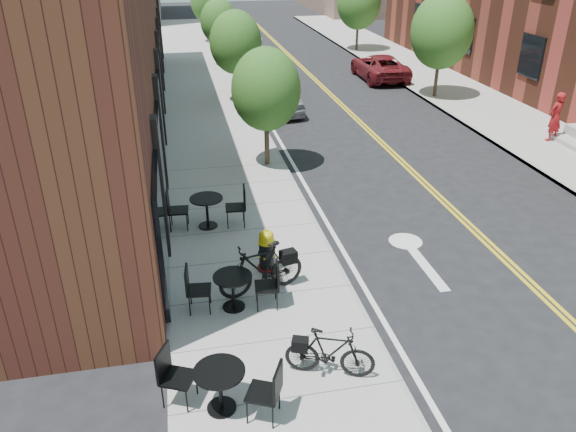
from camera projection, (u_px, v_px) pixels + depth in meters
ground at (374, 332)px, 11.03m from camera, size 120.00×120.00×0.00m
sidewalk_near at (223, 158)px, 19.39m from camera, size 4.00×70.00×0.12m
sidewalk_far at (535, 135)px, 21.53m from camera, size 4.00×70.00×0.12m
building_near at (84, 40)px, 20.53m from camera, size 5.00×28.00×7.00m
tree_near_a at (266, 90)px, 17.62m from camera, size 2.20×2.20×3.81m
tree_near_b at (236, 42)px, 24.56m from camera, size 2.30×2.30×3.98m
tree_near_c at (219, 22)px, 31.64m from camera, size 2.10×2.10×3.67m
tree_near_d at (208, 1)px, 38.51m from camera, size 2.40×2.40×4.11m
tree_far_b at (442, 31)px, 25.18m from camera, size 2.80×2.80×4.62m
tree_far_c at (359, 2)px, 35.67m from camera, size 2.80×2.80×4.62m
fire_hydrant at (267, 251)px, 12.65m from camera, size 0.56×0.56×1.02m
bicycle_left at (261, 269)px, 11.80m from camera, size 1.98×0.97×1.14m
bicycle_right at (330, 353)px, 9.60m from camera, size 1.62×0.97×0.94m
bistro_set_a at (220, 384)px, 8.86m from camera, size 1.93×1.25×1.03m
bistro_set_b at (233, 287)px, 11.33m from camera, size 1.86×0.87×0.99m
bistro_set_c at (207, 208)px, 14.49m from camera, size 2.00×0.92×1.07m
parked_car_a at (275, 93)px, 24.50m from camera, size 2.02×4.55×1.52m
parked_car_b at (272, 80)px, 26.75m from camera, size 1.82×4.46×1.44m
parked_car_c at (246, 43)px, 35.72m from camera, size 2.37×5.18×1.47m
parked_car_far at (379, 67)px, 29.77m from camera, size 2.26×4.73×1.30m
pedestrian at (555, 117)px, 20.45m from camera, size 0.77×0.63×1.80m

